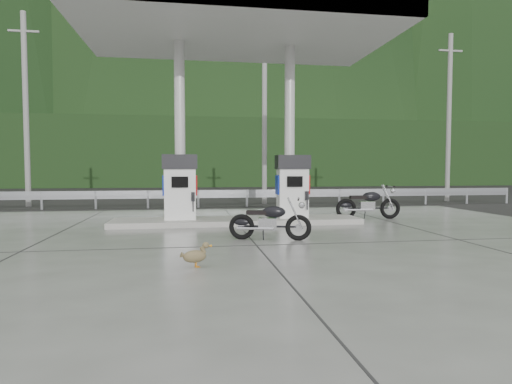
{
  "coord_description": "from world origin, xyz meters",
  "views": [
    {
      "loc": [
        -1.33,
        -9.52,
        1.58
      ],
      "look_at": [
        0.3,
        1.0,
        1.0
      ],
      "focal_mm": 30.0,
      "sensor_mm": 36.0,
      "label": 1
    }
  ],
  "objects": [
    {
      "name": "ground",
      "position": [
        0.0,
        0.0,
        0.0
      ],
      "size": [
        160.0,
        160.0,
        0.0
      ],
      "primitive_type": "plane",
      "color": "black",
      "rests_on": "ground"
    },
    {
      "name": "forecourt_apron",
      "position": [
        0.0,
        0.0,
        0.01
      ],
      "size": [
        18.0,
        14.0,
        0.02
      ],
      "primitive_type": "cube",
      "color": "slate",
      "rests_on": "ground"
    },
    {
      "name": "pump_island",
      "position": [
        0.0,
        2.5,
        0.1
      ],
      "size": [
        7.0,
        1.4,
        0.15
      ],
      "primitive_type": "cube",
      "color": "gray",
      "rests_on": "forecourt_apron"
    },
    {
      "name": "gas_pump_left",
      "position": [
        -1.6,
        2.5,
        1.07
      ],
      "size": [
        0.95,
        0.55,
        1.8
      ],
      "primitive_type": null,
      "color": "white",
      "rests_on": "pump_island"
    },
    {
      "name": "gas_pump_right",
      "position": [
        1.6,
        2.5,
        1.07
      ],
      "size": [
        0.95,
        0.55,
        1.8
      ],
      "primitive_type": null,
      "color": "white",
      "rests_on": "pump_island"
    },
    {
      "name": "canopy_column_left",
      "position": [
        -1.6,
        2.9,
        2.67
      ],
      "size": [
        0.3,
        0.3,
        5.0
      ],
      "primitive_type": "cylinder",
      "color": "silver",
      "rests_on": "pump_island"
    },
    {
      "name": "canopy_column_right",
      "position": [
        1.6,
        2.9,
        2.67
      ],
      "size": [
        0.3,
        0.3,
        5.0
      ],
      "primitive_type": "cylinder",
      "color": "silver",
      "rests_on": "pump_island"
    },
    {
      "name": "canopy_roof",
      "position": [
        0.0,
        2.5,
        5.37
      ],
      "size": [
        8.5,
        5.0,
        0.4
      ],
      "primitive_type": "cube",
      "color": "silver",
      "rests_on": "canopy_column_left"
    },
    {
      "name": "guardrail",
      "position": [
        0.0,
        8.0,
        0.71
      ],
      "size": [
        26.0,
        0.16,
        1.42
      ],
      "primitive_type": null,
      "color": "#9EA1A6",
      "rests_on": "ground"
    },
    {
      "name": "road",
      "position": [
        0.0,
        11.5,
        0.0
      ],
      "size": [
        60.0,
        7.0,
        0.01
      ],
      "primitive_type": "cube",
      "color": "black",
      "rests_on": "ground"
    },
    {
      "name": "utility_pole_a",
      "position": [
        -8.0,
        9.5,
        4.0
      ],
      "size": [
        0.22,
        0.22,
        8.0
      ],
      "primitive_type": "cylinder",
      "color": "gray",
      "rests_on": "ground"
    },
    {
      "name": "utility_pole_b",
      "position": [
        2.0,
        9.5,
        4.0
      ],
      "size": [
        0.22,
        0.22,
        8.0
      ],
      "primitive_type": "cylinder",
      "color": "gray",
      "rests_on": "ground"
    },
    {
      "name": "utility_pole_c",
      "position": [
        11.0,
        9.5,
        4.0
      ],
      "size": [
        0.22,
        0.22,
        8.0
      ],
      "primitive_type": "cylinder",
      "color": "gray",
      "rests_on": "ground"
    },
    {
      "name": "tree_band",
      "position": [
        0.0,
        30.0,
        3.0
      ],
      "size": [
        80.0,
        6.0,
        6.0
      ],
      "primitive_type": "cube",
      "color": "black",
      "rests_on": "ground"
    },
    {
      "name": "forested_hills",
      "position": [
        0.0,
        60.0,
        0.0
      ],
      "size": [
        100.0,
        40.0,
        140.0
      ],
      "primitive_type": null,
      "color": "black",
      "rests_on": "ground"
    },
    {
      "name": "motorcycle_left",
      "position": [
        0.4,
        -0.35,
        0.42
      ],
      "size": [
        1.78,
        0.97,
        0.8
      ],
      "primitive_type": null,
      "rotation": [
        0.0,
        0.0,
        -0.27
      ],
      "color": "black",
      "rests_on": "forecourt_apron"
    },
    {
      "name": "motorcycle_right",
      "position": [
        4.16,
        3.06,
        0.47
      ],
      "size": [
        1.95,
        0.72,
        0.91
      ],
      "primitive_type": null,
      "rotation": [
        0.0,
        0.0,
        -0.06
      ],
      "color": "black",
      "rests_on": "forecourt_apron"
    },
    {
      "name": "duck",
      "position": [
        -1.27,
        -2.74,
        0.19
      ],
      "size": [
        0.48,
        0.24,
        0.33
      ],
      "primitive_type": null,
      "rotation": [
        0.0,
        0.0,
        0.25
      ],
      "color": "brown",
      "rests_on": "forecourt_apron"
    }
  ]
}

